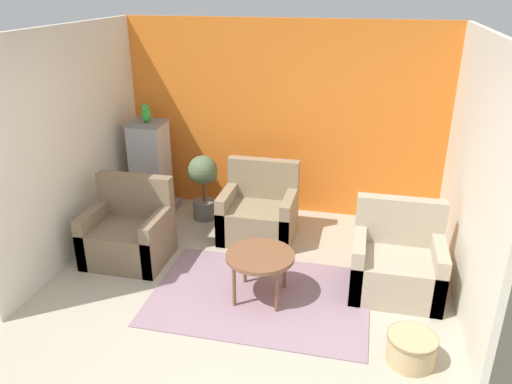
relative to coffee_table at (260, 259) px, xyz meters
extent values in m
plane|color=#B2A893|center=(-0.18, -0.94, -0.44)|extent=(20.00, 20.00, 0.00)
cube|color=orange|center=(-0.18, 2.15, 0.81)|extent=(4.23, 0.06, 2.51)
cube|color=beige|center=(-2.26, 0.59, 0.81)|extent=(0.06, 3.06, 2.51)
cube|color=beige|center=(1.91, 0.59, 0.81)|extent=(0.06, 3.06, 2.51)
cube|color=gray|center=(0.00, 0.00, -0.43)|extent=(2.14, 1.47, 0.01)
cylinder|color=brown|center=(0.00, 0.00, 0.03)|extent=(0.67, 0.67, 0.04)
cylinder|color=brown|center=(-0.21, -0.21, -0.22)|extent=(0.04, 0.04, 0.45)
cylinder|color=brown|center=(0.21, -0.21, -0.22)|extent=(0.04, 0.04, 0.45)
cylinder|color=brown|center=(-0.21, 0.21, -0.22)|extent=(0.04, 0.04, 0.45)
cylinder|color=brown|center=(0.21, 0.21, -0.22)|extent=(0.04, 0.04, 0.45)
cube|color=#7A664C|center=(-1.60, 0.37, -0.23)|extent=(0.88, 0.72, 0.42)
cube|color=#7A664C|center=(-1.60, 0.66, 0.23)|extent=(0.88, 0.14, 0.49)
cube|color=#7A664C|center=(-1.97, 0.37, -0.14)|extent=(0.12, 0.72, 0.60)
cube|color=#7A664C|center=(-1.22, 0.37, -0.14)|extent=(0.12, 0.72, 0.60)
cube|color=tan|center=(1.30, 0.38, -0.23)|extent=(0.88, 0.72, 0.42)
cube|color=tan|center=(1.30, 0.67, 0.23)|extent=(0.88, 0.14, 0.49)
cube|color=tan|center=(0.92, 0.38, -0.14)|extent=(0.12, 0.72, 0.60)
cube|color=tan|center=(1.68, 0.38, -0.14)|extent=(0.12, 0.72, 0.60)
cube|color=#8E7A5B|center=(-0.30, 1.22, -0.23)|extent=(0.88, 0.72, 0.42)
cube|color=#8E7A5B|center=(-0.30, 1.51, 0.23)|extent=(0.88, 0.14, 0.49)
cube|color=#8E7A5B|center=(-0.67, 1.22, -0.14)|extent=(0.12, 0.72, 0.60)
cube|color=#8E7A5B|center=(0.08, 1.22, -0.14)|extent=(0.12, 0.72, 0.60)
cube|color=slate|center=(-1.84, 1.62, -0.38)|extent=(0.57, 0.57, 0.11)
cube|color=#A8A8AD|center=(-1.84, 1.62, 0.23)|extent=(0.42, 0.42, 1.11)
cube|color=slate|center=(-1.84, 1.62, 0.80)|extent=(0.44, 0.44, 0.03)
ellipsoid|color=green|center=(-1.84, 1.62, 0.91)|extent=(0.11, 0.14, 0.18)
sphere|color=green|center=(-1.84, 1.61, 1.01)|extent=(0.09, 0.09, 0.09)
cone|color=gold|center=(-1.84, 1.56, 1.00)|extent=(0.04, 0.04, 0.04)
cone|color=green|center=(-1.84, 1.68, 0.89)|extent=(0.06, 0.11, 0.15)
cylinder|color=#66605B|center=(-1.11, 1.59, -0.31)|extent=(0.30, 0.30, 0.25)
cylinder|color=brown|center=(-1.11, 1.59, -0.04)|extent=(0.04, 0.04, 0.30)
sphere|color=#566B47|center=(-1.11, 1.59, 0.24)|extent=(0.37, 0.37, 0.37)
sphere|color=#566B47|center=(-1.21, 1.63, 0.18)|extent=(0.22, 0.22, 0.22)
sphere|color=#566B47|center=(-1.02, 1.57, 0.19)|extent=(0.21, 0.21, 0.21)
cylinder|color=tan|center=(1.41, -0.62, -0.31)|extent=(0.39, 0.39, 0.25)
cylinder|color=#957E57|center=(1.41, -0.62, -0.20)|extent=(0.41, 0.41, 0.02)
camera|label=1|loc=(0.90, -4.08, 2.47)|focal=35.00mm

